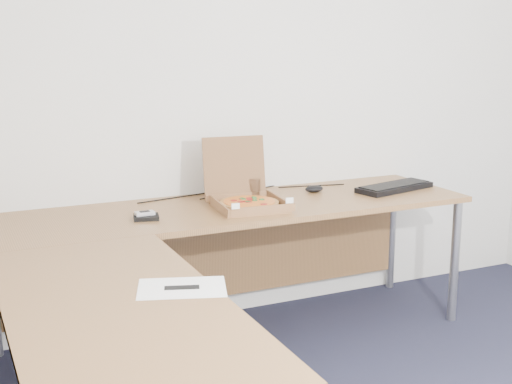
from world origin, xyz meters
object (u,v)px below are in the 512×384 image
drinking_glass (254,189)px  desk (209,239)px  pizza_box (248,200)px  keyboard (394,187)px  wallet (146,217)px

drinking_glass → desk: bearing=-131.9°
pizza_box → keyboard: 0.94m
wallet → desk: bearing=-48.7°
pizza_box → keyboard: size_ratio=0.82×
pizza_box → desk: bearing=-128.0°
pizza_box → keyboard: (0.94, 0.03, -0.03)m
keyboard → wallet: keyboard is taller
drinking_glass → wallet: bearing=-165.6°
drinking_glass → wallet: (-0.65, -0.17, -0.05)m
drinking_glass → keyboard: drinking_glass is taller
desk → pizza_box: 0.51m
keyboard → drinking_glass: bearing=159.0°
desk → keyboard: 1.35m
desk → wallet: size_ratio=21.07×
pizza_box → wallet: 0.54m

